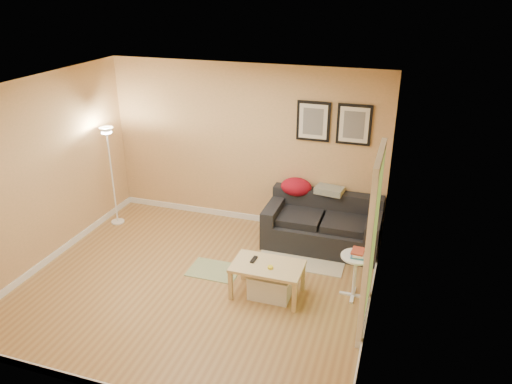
% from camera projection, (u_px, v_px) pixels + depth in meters
% --- Properties ---
extents(floor, '(4.50, 4.50, 0.00)m').
position_uv_depth(floor, '(197.00, 283.00, 6.51)').
color(floor, '#A78047').
rests_on(floor, ground).
extents(ceiling, '(4.50, 4.50, 0.00)m').
position_uv_depth(ceiling, '(186.00, 89.00, 5.47)').
color(ceiling, white).
rests_on(ceiling, wall_back).
extents(wall_back, '(4.50, 0.00, 4.50)m').
position_uv_depth(wall_back, '(245.00, 146.00, 7.73)').
color(wall_back, tan).
rests_on(wall_back, ground).
extents(wall_front, '(4.50, 0.00, 4.50)m').
position_uv_depth(wall_front, '(96.00, 282.00, 4.25)').
color(wall_front, tan).
rests_on(wall_front, ground).
extents(wall_left, '(0.00, 4.00, 4.00)m').
position_uv_depth(wall_left, '(42.00, 174.00, 6.63)').
color(wall_left, tan).
rests_on(wall_left, ground).
extents(wall_right, '(0.00, 4.00, 4.00)m').
position_uv_depth(wall_right, '(379.00, 220.00, 5.35)').
color(wall_right, tan).
rests_on(wall_right, ground).
extents(baseboard_back, '(4.50, 0.02, 0.10)m').
position_uv_depth(baseboard_back, '(246.00, 216.00, 8.23)').
color(baseboard_back, white).
rests_on(baseboard_back, ground).
extents(baseboard_left, '(0.02, 4.00, 0.10)m').
position_uv_depth(baseboard_left, '(57.00, 253.00, 7.12)').
color(baseboard_left, white).
rests_on(baseboard_left, ground).
extents(baseboard_right, '(0.02, 4.00, 0.10)m').
position_uv_depth(baseboard_right, '(368.00, 312.00, 5.86)').
color(baseboard_right, white).
rests_on(baseboard_right, ground).
extents(sofa, '(1.70, 0.90, 0.75)m').
position_uv_depth(sofa, '(322.00, 223.00, 7.30)').
color(sofa, black).
rests_on(sofa, ground).
extents(red_throw, '(0.48, 0.36, 0.28)m').
position_uv_depth(red_throw, '(296.00, 187.00, 7.56)').
color(red_throw, maroon).
rests_on(red_throw, sofa).
extents(plaid_throw, '(0.45, 0.32, 0.10)m').
position_uv_depth(plaid_throw, '(329.00, 190.00, 7.41)').
color(plaid_throw, tan).
rests_on(plaid_throw, sofa).
extents(framed_print_left, '(0.50, 0.04, 0.60)m').
position_uv_depth(framed_print_left, '(313.00, 121.00, 7.21)').
color(framed_print_left, black).
rests_on(framed_print_left, wall_back).
extents(framed_print_right, '(0.50, 0.04, 0.60)m').
position_uv_depth(framed_print_right, '(354.00, 125.00, 7.04)').
color(framed_print_right, black).
rests_on(framed_print_right, wall_back).
extents(area_rug, '(1.25, 0.85, 0.01)m').
position_uv_depth(area_rug, '(303.00, 255.00, 7.15)').
color(area_rug, beige).
rests_on(area_rug, ground).
extents(green_runner, '(0.70, 0.50, 0.01)m').
position_uv_depth(green_runner, '(214.00, 270.00, 6.78)').
color(green_runner, '#668C4C').
rests_on(green_runner, ground).
extents(coffee_table, '(0.90, 0.56, 0.45)m').
position_uv_depth(coffee_table, '(267.00, 280.00, 6.18)').
color(coffee_table, '#DDC587').
rests_on(coffee_table, ground).
extents(remote_control, '(0.06, 0.16, 0.02)m').
position_uv_depth(remote_control, '(254.00, 259.00, 6.19)').
color(remote_control, black).
rests_on(remote_control, coffee_table).
extents(tape_roll, '(0.07, 0.07, 0.03)m').
position_uv_depth(tape_roll, '(270.00, 267.00, 6.01)').
color(tape_roll, yellow).
rests_on(tape_roll, coffee_table).
extents(storage_bin, '(0.54, 0.39, 0.33)m').
position_uv_depth(storage_bin, '(271.00, 285.00, 6.18)').
color(storage_bin, white).
rests_on(storage_bin, ground).
extents(side_table, '(0.39, 0.39, 0.60)m').
position_uv_depth(side_table, '(355.00, 276.00, 6.12)').
color(side_table, white).
rests_on(side_table, ground).
extents(book_stack, '(0.21, 0.25, 0.07)m').
position_uv_depth(book_stack, '(359.00, 253.00, 6.00)').
color(book_stack, teal).
rests_on(book_stack, side_table).
extents(floor_lamp, '(0.21, 0.21, 1.65)m').
position_uv_depth(floor_lamp, '(112.00, 179.00, 7.82)').
color(floor_lamp, white).
rests_on(floor_lamp, ground).
extents(doorway, '(0.12, 1.01, 2.13)m').
position_uv_depth(doorway, '(370.00, 247.00, 5.35)').
color(doorway, white).
rests_on(doorway, ground).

